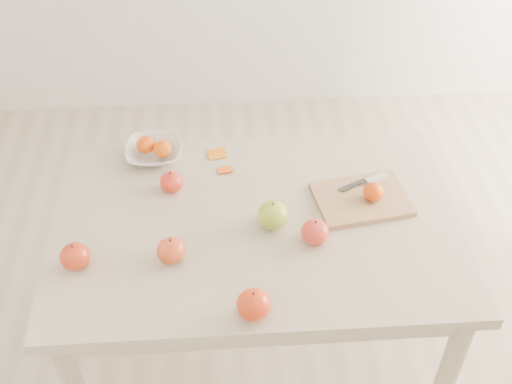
{
  "coord_description": "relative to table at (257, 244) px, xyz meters",
  "views": [
    {
      "loc": [
        -0.09,
        -1.35,
        2.07
      ],
      "look_at": [
        0.0,
        0.05,
        0.82
      ],
      "focal_mm": 45.0,
      "sensor_mm": 36.0,
      "label": 1
    }
  ],
  "objects": [
    {
      "name": "apple_red_a",
      "position": [
        -0.25,
        0.16,
        0.13
      ],
      "size": [
        0.07,
        0.07,
        0.07
      ],
      "primitive_type": "ellipsoid",
      "color": "maroon",
      "rests_on": "table"
    },
    {
      "name": "fruit_bowl",
      "position": [
        -0.32,
        0.32,
        0.12
      ],
      "size": [
        0.19,
        0.19,
        0.05
      ],
      "primitive_type": "imported",
      "color": "silver",
      "rests_on": "table"
    },
    {
      "name": "board_tangerine",
      "position": [
        0.35,
        0.05,
        0.14
      ],
      "size": [
        0.06,
        0.06,
        0.05
      ],
      "primitive_type": "ellipsoid",
      "color": "#D04607",
      "rests_on": "cutting_board"
    },
    {
      "name": "apple_red_e",
      "position": [
        0.16,
        -0.09,
        0.14
      ],
      "size": [
        0.08,
        0.08,
        0.07
      ],
      "primitive_type": "ellipsoid",
      "color": "#9D0410",
      "rests_on": "table"
    },
    {
      "name": "apple_green",
      "position": [
        0.04,
        -0.02,
        0.14
      ],
      "size": [
        0.09,
        0.09,
        0.08
      ],
      "primitive_type": "ellipsoid",
      "color": "olive",
      "rests_on": "table"
    },
    {
      "name": "orange_peel_a",
      "position": [
        -0.11,
        0.32,
        0.1
      ],
      "size": [
        0.07,
        0.05,
        0.01
      ],
      "primitive_type": "cube",
      "rotation": [
        0.21,
        0.0,
        0.18
      ],
      "color": "orange",
      "rests_on": "table"
    },
    {
      "name": "paring_knife",
      "position": [
        0.37,
        0.14,
        0.12
      ],
      "size": [
        0.16,
        0.08,
        0.01
      ],
      "color": "silver",
      "rests_on": "cutting_board"
    },
    {
      "name": "bowl_tangerine_far",
      "position": [
        -0.29,
        0.31,
        0.14
      ],
      "size": [
        0.06,
        0.06,
        0.05
      ],
      "primitive_type": "ellipsoid",
      "color": "#DE5307",
      "rests_on": "fruit_bowl"
    },
    {
      "name": "apple_red_b",
      "position": [
        -0.25,
        -0.14,
        0.14
      ],
      "size": [
        0.08,
        0.08,
        0.07
      ],
      "primitive_type": "ellipsoid",
      "color": "#971308",
      "rests_on": "table"
    },
    {
      "name": "apple_red_d",
      "position": [
        -0.5,
        -0.14,
        0.14
      ],
      "size": [
        0.08,
        0.08,
        0.07
      ],
      "primitive_type": "ellipsoid",
      "color": "#A1100C",
      "rests_on": "table"
    },
    {
      "name": "table",
      "position": [
        0.0,
        0.0,
        0.0
      ],
      "size": [
        1.2,
        0.8,
        0.75
      ],
      "color": "beige",
      "rests_on": "ground"
    },
    {
      "name": "ground",
      "position": [
        0.0,
        0.0,
        -0.65
      ],
      "size": [
        3.5,
        3.5,
        0.0
      ],
      "primitive_type": "plane",
      "color": "#C6B293",
      "rests_on": "ground"
    },
    {
      "name": "cutting_board",
      "position": [
        0.32,
        0.06,
        0.11
      ],
      "size": [
        0.3,
        0.24,
        0.02
      ],
      "primitive_type": "cube",
      "rotation": [
        0.0,
        0.0,
        0.15
      ],
      "color": "tan",
      "rests_on": "table"
    },
    {
      "name": "bowl_tangerine_near",
      "position": [
        -0.34,
        0.33,
        0.14
      ],
      "size": [
        0.06,
        0.06,
        0.06
      ],
      "primitive_type": "ellipsoid",
      "color": "#CB4D07",
      "rests_on": "fruit_bowl"
    },
    {
      "name": "apple_red_c",
      "position": [
        -0.03,
        -0.34,
        0.14
      ],
      "size": [
        0.09,
        0.09,
        0.08
      ],
      "primitive_type": "ellipsoid",
      "color": "#A8140A",
      "rests_on": "table"
    },
    {
      "name": "orange_peel_b",
      "position": [
        -0.09,
        0.24,
        0.1
      ],
      "size": [
        0.05,
        0.04,
        0.01
      ],
      "primitive_type": "cube",
      "rotation": [
        -0.14,
        0.0,
        0.18
      ],
      "color": "#CF520E",
      "rests_on": "table"
    }
  ]
}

